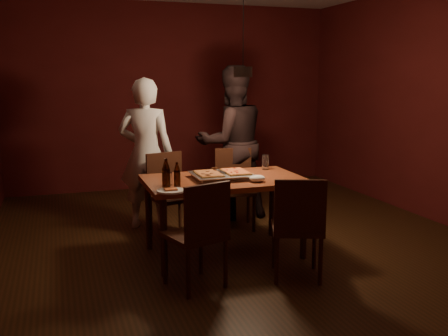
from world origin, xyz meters
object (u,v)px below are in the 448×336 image
object	(u,v)px
chair_near_right	(298,219)
beer_bottle_b	(177,175)
diner_dark	(232,143)
pizza_tray	(221,176)
pendant_lamp	(243,71)
beer_bottle_a	(166,174)
chair_near_left	(200,226)
plate_slice	(171,191)
chair_far_left	(169,186)
dining_table	(224,186)
diner_white	(146,154)
chair_far_right	(234,180)

from	to	relation	value
chair_near_right	beer_bottle_b	size ratio (longest dim) A/B	2.40
beer_bottle_b	diner_dark	size ratio (longest dim) A/B	0.12
pizza_tray	pendant_lamp	bearing A→B (deg)	31.66
beer_bottle_a	chair_near_right	bearing A→B (deg)	-28.49
chair_near_left	plate_slice	size ratio (longest dim) A/B	2.22
chair_far_left	diner_dark	world-z (taller)	diner_dark
dining_table	diner_dark	world-z (taller)	diner_dark
pizza_tray	chair_near_right	bearing A→B (deg)	-61.49
chair_far_left	pizza_tray	bearing A→B (deg)	100.43
chair_near_left	beer_bottle_a	xyz separation A→B (m)	(-0.17, 0.45, 0.35)
pizza_tray	dining_table	bearing A→B (deg)	-5.62
pizza_tray	plate_slice	size ratio (longest dim) A/B	2.31
chair_near_right	diner_white	bearing A→B (deg)	136.42
chair_near_right	pizza_tray	distance (m)	0.95
beer_bottle_b	plate_slice	xyz separation A→B (m)	(-0.09, -0.13, -0.10)
chair_near_right	diner_dark	bearing A→B (deg)	107.18
chair_near_right	beer_bottle_a	size ratio (longest dim) A/B	2.03
chair_far_right	dining_table	bearing A→B (deg)	75.41
diner_dark	chair_near_right	bearing A→B (deg)	83.76
beer_bottle_a	plate_slice	world-z (taller)	beer_bottle_a
pendant_lamp	beer_bottle_a	bearing A→B (deg)	-153.34
beer_bottle_b	diner_white	size ratio (longest dim) A/B	0.13
chair_far_right	diner_dark	bearing A→B (deg)	-93.37
plate_slice	chair_far_right	bearing A→B (deg)	50.45
chair_far_left	plate_slice	xyz separation A→B (m)	(-0.23, -1.15, 0.22)
chair_near_left	pendant_lamp	distance (m)	1.66
pizza_tray	beer_bottle_b	world-z (taller)	beer_bottle_b
chair_near_left	chair_near_right	xyz separation A→B (m)	(0.82, -0.09, 0.00)
dining_table	beer_bottle_a	size ratio (longest dim) A/B	5.62
diner_white	beer_bottle_a	bearing A→B (deg)	110.62
dining_table	chair_far_right	world-z (taller)	chair_far_right
chair_far_left	diner_white	xyz separation A→B (m)	(-0.18, 0.35, 0.31)
beer_bottle_b	dining_table	bearing A→B (deg)	26.83
chair_far_right	diner_white	world-z (taller)	diner_white
pizza_tray	beer_bottle_a	world-z (taller)	beer_bottle_a
pendant_lamp	plate_slice	bearing A→B (deg)	-147.38
chair_near_left	diner_dark	bearing A→B (deg)	45.92
chair_near_left	beer_bottle_b	size ratio (longest dim) A/B	2.34
chair_far_left	beer_bottle_b	world-z (taller)	beer_bottle_b
dining_table	diner_white	xyz separation A→B (m)	(-0.55, 1.11, 0.17)
dining_table	diner_white	world-z (taller)	diner_white
chair_far_left	pendant_lamp	size ratio (longest dim) A/B	0.47
chair_near_right	plate_slice	xyz separation A→B (m)	(-0.98, 0.43, 0.22)
beer_bottle_a	beer_bottle_b	distance (m)	0.10
dining_table	pendant_lamp	world-z (taller)	pendant_lamp
dining_table	plate_slice	bearing A→B (deg)	-147.20
pizza_tray	beer_bottle_a	bearing A→B (deg)	-151.97
pizza_tray	plate_slice	distance (m)	0.70
beer_bottle_b	pizza_tray	bearing A→B (deg)	28.29
dining_table	chair_near_left	bearing A→B (deg)	-121.34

